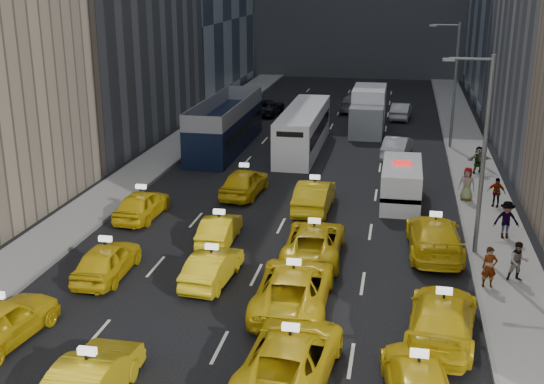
{
  "coord_description": "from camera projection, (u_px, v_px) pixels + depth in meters",
  "views": [
    {
      "loc": [
        5.64,
        -17.87,
        12.21
      ],
      "look_at": [
        -0.34,
        13.32,
        2.0
      ],
      "focal_mm": 45.0,
      "sensor_mm": 36.0,
      "label": 1
    }
  ],
  "objects": [
    {
      "name": "pedestrian_5",
      "position": [
        478.0,
        160.0,
        42.89
      ],
      "size": [
        1.66,
        1.01,
        1.73
      ],
      "primitive_type": "imported",
      "rotation": [
        0.0,
        0.0,
        0.37
      ],
      "color": "gray",
      "rests_on": "sidewalk_east"
    },
    {
      "name": "misc_car_0",
      "position": [
        397.0,
        147.0,
        47.17
      ],
      "size": [
        2.21,
        4.76,
        1.51
      ],
      "primitive_type": "imported",
      "rotation": [
        0.0,
        0.0,
        3.01
      ],
      "color": "#AFB1B7",
      "rests_on": "ground"
    },
    {
      "name": "pedestrian_0",
      "position": [
        489.0,
        267.0,
        27.24
      ],
      "size": [
        0.68,
        0.51,
        1.7
      ],
      "primitive_type": "imported",
      "rotation": [
        0.0,
        0.0,
        0.18
      ],
      "color": "gray",
      "rests_on": "sidewalk_east"
    },
    {
      "name": "misc_car_3",
      "position": [
        308.0,
        104.0,
        62.41
      ],
      "size": [
        2.52,
        4.94,
        1.61
      ],
      "primitive_type": "imported",
      "rotation": [
        0.0,
        0.0,
        3.01
      ],
      "color": "black",
      "rests_on": "ground"
    },
    {
      "name": "taxi_17",
      "position": [
        314.0,
        196.0,
        36.59
      ],
      "size": [
        1.86,
        5.03,
        1.64
      ],
      "primitive_type": "imported",
      "rotation": [
        0.0,
        0.0,
        3.12
      ],
      "color": "gold",
      "rests_on": "ground"
    },
    {
      "name": "misc_car_4",
      "position": [
        401.0,
        111.0,
        59.68
      ],
      "size": [
        1.95,
        4.54,
        1.46
      ],
      "primitive_type": "imported",
      "rotation": [
        0.0,
        0.0,
        3.05
      ],
      "color": "#ABAEB3",
      "rests_on": "ground"
    },
    {
      "name": "curb_west",
      "position": [
        179.0,
        160.0,
        46.43
      ],
      "size": [
        0.15,
        90.0,
        0.18
      ],
      "primitive_type": "cube",
      "color": "slate",
      "rests_on": "ground"
    },
    {
      "name": "pedestrian_3",
      "position": [
        496.0,
        192.0,
        36.75
      ],
      "size": [
        1.03,
        0.71,
        1.61
      ],
      "primitive_type": "imported",
      "rotation": [
        0.0,
        0.0,
        -0.33
      ],
      "color": "gray",
      "rests_on": "sidewalk_east"
    },
    {
      "name": "taxi_4",
      "position": [
        0.0,
        322.0,
        23.33
      ],
      "size": [
        2.56,
        5.0,
        1.63
      ],
      "primitive_type": "imported",
      "rotation": [
        0.0,
        0.0,
        3.0
      ],
      "color": "gold",
      "rests_on": "ground"
    },
    {
      "name": "taxi_13",
      "position": [
        220.0,
        229.0,
        32.23
      ],
      "size": [
        1.49,
        4.05,
        1.33
      ],
      "primitive_type": "imported",
      "rotation": [
        0.0,
        0.0,
        3.16
      ],
      "color": "gold",
      "rests_on": "ground"
    },
    {
      "name": "city_bus",
      "position": [
        303.0,
        130.0,
        48.82
      ],
      "size": [
        2.91,
        11.93,
        3.06
      ],
      "rotation": [
        0.0,
        0.0,
        -0.04
      ],
      "color": "silver",
      "rests_on": "ground"
    },
    {
      "name": "sidewalk_west",
      "position": [
        159.0,
        159.0,
        46.69
      ],
      "size": [
        3.0,
        90.0,
        0.15
      ],
      "primitive_type": "cube",
      "color": "gray",
      "rests_on": "ground"
    },
    {
      "name": "taxi_15",
      "position": [
        434.0,
        236.0,
        30.93
      ],
      "size": [
        2.64,
        5.88,
        1.67
      ],
      "primitive_type": "imported",
      "rotation": [
        0.0,
        0.0,
        3.19
      ],
      "color": "gold",
      "rests_on": "ground"
    },
    {
      "name": "taxi_8",
      "position": [
        107.0,
        260.0,
        28.55
      ],
      "size": [
        1.84,
        4.41,
        1.49
      ],
      "primitive_type": "imported",
      "rotation": [
        0.0,
        0.0,
        3.16
      ],
      "color": "gold",
      "rests_on": "ground"
    },
    {
      "name": "taxi_6",
      "position": [
        290.0,
        356.0,
        21.27
      ],
      "size": [
        3.08,
        5.98,
        1.61
      ],
      "primitive_type": "imported",
      "rotation": [
        0.0,
        0.0,
        3.07
      ],
      "color": "gold",
      "rests_on": "ground"
    },
    {
      "name": "taxi_9",
      "position": [
        212.0,
        267.0,
        28.05
      ],
      "size": [
        1.77,
        4.26,
        1.37
      ],
      "primitive_type": "imported",
      "rotation": [
        0.0,
        0.0,
        3.06
      ],
      "color": "gold",
      "rests_on": "ground"
    },
    {
      "name": "taxi_14",
      "position": [
        314.0,
        241.0,
        30.55
      ],
      "size": [
        2.63,
        5.5,
        1.51
      ],
      "primitive_type": "imported",
      "rotation": [
        0.0,
        0.0,
        3.16
      ],
      "color": "gold",
      "rests_on": "ground"
    },
    {
      "name": "box_truck",
      "position": [
        368.0,
        110.0,
        54.84
      ],
      "size": [
        3.4,
        7.72,
        3.42
      ],
      "rotation": [
        0.0,
        0.0,
        0.11
      ],
      "color": "white",
      "rests_on": "ground"
    },
    {
      "name": "nypd_van",
      "position": [
        401.0,
        184.0,
        37.76
      ],
      "size": [
        2.26,
        5.58,
        2.38
      ],
      "rotation": [
        0.0,
        0.0,
        -0.02
      ],
      "color": "silver",
      "rests_on": "ground"
    },
    {
      "name": "double_decker",
      "position": [
        226.0,
        125.0,
        49.26
      ],
      "size": [
        3.54,
        12.45,
        3.58
      ],
      "rotation": [
        0.0,
        0.0,
        -0.06
      ],
      "color": "black",
      "rests_on": "ground"
    },
    {
      "name": "taxi_11",
      "position": [
        442.0,
        318.0,
        23.63
      ],
      "size": [
        2.85,
        5.81,
        1.63
      ],
      "primitive_type": "imported",
      "rotation": [
        0.0,
        0.0,
        3.04
      ],
      "color": "gold",
      "rests_on": "ground"
    },
    {
      "name": "ground",
      "position": [
        203.0,
        380.0,
        21.46
      ],
      "size": [
        160.0,
        160.0,
        0.0
      ],
      "primitive_type": "plane",
      "color": "black",
      "rests_on": "ground"
    },
    {
      "name": "taxi_10",
      "position": [
        294.0,
        287.0,
        25.93
      ],
      "size": [
        2.86,
        5.99,
        1.65
      ],
      "primitive_type": "imported",
      "rotation": [
        0.0,
        0.0,
        3.16
      ],
      "color": "gold",
      "rests_on": "ground"
    },
    {
      "name": "pedestrian_1",
      "position": [
        518.0,
        262.0,
        27.81
      ],
      "size": [
        0.87,
        0.56,
        1.67
      ],
      "primitive_type": "imported",
      "rotation": [
        0.0,
        0.0,
        0.15
      ],
      "color": "gray",
      "rests_on": "sidewalk_east"
    },
    {
      "name": "pedestrian_2",
      "position": [
        506.0,
        220.0,
        32.29
      ],
      "size": [
        1.23,
        0.62,
        1.84
      ],
      "primitive_type": "imported",
      "rotation": [
        0.0,
        0.0,
        0.11
      ],
      "color": "gray",
      "rests_on": "sidewalk_east"
    },
    {
      "name": "misc_car_1",
      "position": [
        267.0,
        107.0,
        61.56
      ],
      "size": [
        2.71,
        5.06,
        1.35
      ],
      "primitive_type": "imported",
      "rotation": [
        0.0,
        0.0,
        3.04
      ],
      "color": "black",
      "rests_on": "ground"
    },
    {
      "name": "misc_car_2",
      "position": [
        355.0,
        102.0,
        63.12
      ],
      "size": [
        2.82,
        5.74,
        1.61
      ],
      "primitive_type": "imported",
      "rotation": [
        0.0,
        0.0,
        3.04
      ],
      "color": "slate",
      "rests_on": "ground"
    },
    {
      "name": "streetlight_near",
      "position": [
        482.0,
        150.0,
        29.53
      ],
      "size": [
        2.15,
        0.22,
        9.0
      ],
      "color": "#595B60",
      "rests_on": "ground"
    },
    {
      "name": "pedestrian_4",
      "position": [
        467.0,
        184.0,
        37.75
      ],
      "size": [
        1.03,
        0.78,
        1.87
      ],
      "primitive_type": "imported",
      "rotation": [
        0.0,
        0.0,
        -0.35
      ],
      "color": "gray",
      "rests_on": "sidewalk_east"
    },
    {
      "name": "taxi_12",
      "position": [
        142.0,
        204.0,
        35.42
      ],
      "size": [
        1.91,
        4.47,
        1.51
      ],
      "primitive_type": "imported",
      "rotation": [
        0.0,
        0.0,
        3.11
      ],
      "color": "gold",
      "rests_on": "ground"
    },
    {
      "name": "taxi_5",
      "position": [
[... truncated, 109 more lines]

